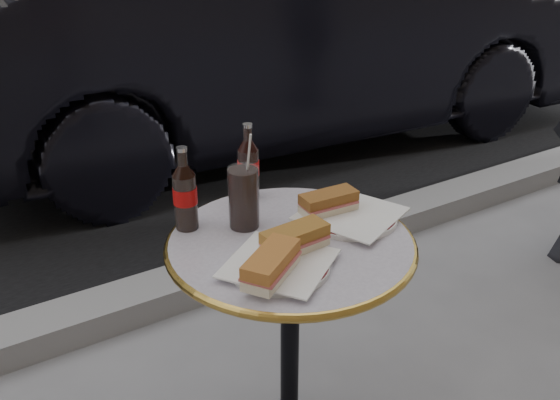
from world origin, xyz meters
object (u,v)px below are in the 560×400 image
bistro_table (290,356)px  cola_bottle_right (248,161)px  plate_left (279,266)px  cola_glass (244,197)px  parked_car (278,33)px  cola_bottle_left (185,188)px  plate_right (350,216)px

bistro_table → cola_bottle_right: (0.03, 0.26, 0.47)m
bistro_table → plate_left: (-0.09, -0.10, 0.37)m
cola_glass → parked_car: size_ratio=0.04×
plate_left → cola_bottle_left: (-0.10, 0.29, 0.10)m
plate_right → cola_bottle_left: size_ratio=1.12×
cola_bottle_left → cola_glass: (0.13, -0.07, -0.03)m
plate_left → cola_bottle_right: 0.39m
plate_left → parked_car: (1.46, 2.38, -0.03)m
plate_right → cola_glass: cola_glass is taller
plate_left → parked_car: size_ratio=0.05×
cola_bottle_right → plate_left: bearing=-109.0°
plate_right → cola_glass: size_ratio=1.51×
parked_car → cola_bottle_left: bearing=147.3°
cola_glass → parked_car: parked_car is taller
cola_bottle_left → cola_bottle_right: 0.23m
plate_left → plate_right: size_ratio=0.95×
bistro_table → cola_glass: (-0.06, 0.12, 0.45)m
plate_right → parked_car: bearing=62.6°
cola_bottle_right → parked_car: bearing=56.4°
cola_bottle_left → plate_right: bearing=-25.4°
plate_left → cola_bottle_right: (0.12, 0.36, 0.10)m
plate_right → bistro_table: bearing=-177.2°
cola_bottle_left → cola_bottle_right: size_ratio=1.01×
cola_bottle_right → cola_glass: 0.17m
bistro_table → cola_bottle_right: size_ratio=3.37×
plate_left → parked_car: parked_car is taller
cola_bottle_right → cola_glass: bearing=-123.2°
plate_right → cola_bottle_left: 0.44m
plate_left → plate_right: bearing=20.5°
bistro_table → cola_bottle_left: cola_bottle_left is taller
cola_bottle_right → parked_car: (1.34, 2.02, -0.14)m
plate_right → cola_bottle_left: cola_bottle_left is taller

